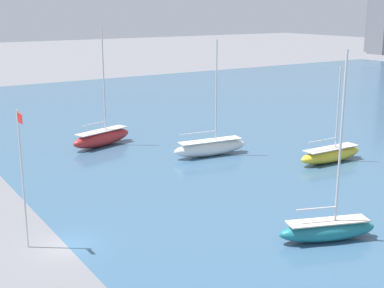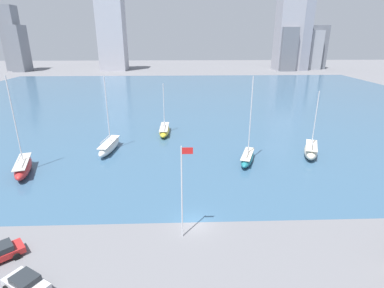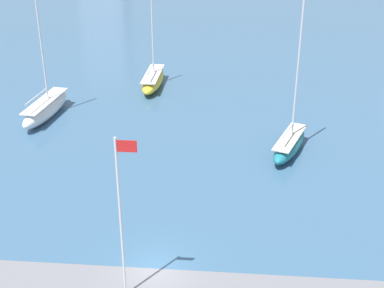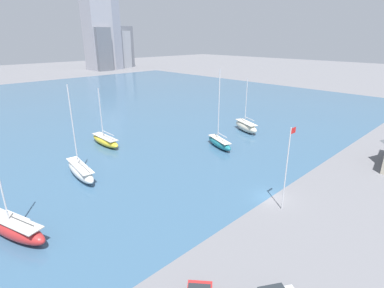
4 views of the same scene
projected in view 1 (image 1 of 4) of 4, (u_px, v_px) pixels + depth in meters
name	position (u px, v px, depth m)	size (l,w,h in m)	color
ground_plane	(67.00, 246.00, 41.17)	(500.00, 500.00, 0.00)	slate
flag_pole	(23.00, 175.00, 39.51)	(1.24, 0.14, 10.72)	silver
sailboat_white	(210.00, 147.00, 65.94)	(3.24, 10.04, 14.13)	white
sailboat_yellow	(331.00, 154.00, 63.25)	(2.38, 9.26, 11.27)	yellow
sailboat_red	(102.00, 137.00, 70.59)	(5.00, 9.62, 15.55)	#B72828
sailboat_teal	(328.00, 229.00, 41.96)	(4.56, 8.21, 14.93)	#1E757F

